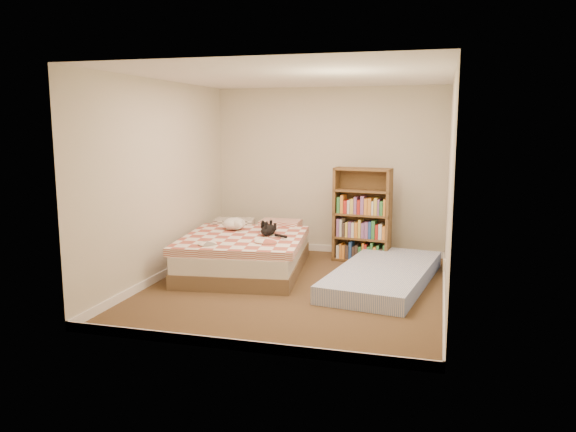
% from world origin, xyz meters
% --- Properties ---
extents(room, '(3.51, 4.01, 2.51)m').
position_xyz_m(room, '(0.00, 0.00, 1.20)').
color(room, '#46321E').
rests_on(room, ground).
extents(bed, '(1.75, 2.27, 0.56)m').
position_xyz_m(bed, '(-0.84, 0.62, 0.26)').
color(bed, brown).
rests_on(bed, room).
extents(bookshelf, '(0.84, 0.36, 1.35)m').
position_xyz_m(bookshelf, '(0.59, 1.54, 0.51)').
color(bookshelf, '#54391D').
rests_on(bookshelf, room).
extents(floor_mattress, '(1.37, 2.43, 0.21)m').
position_xyz_m(floor_mattress, '(1.01, 0.45, 0.10)').
color(floor_mattress, '#758BC4').
rests_on(floor_mattress, room).
extents(black_cat, '(0.35, 0.67, 0.15)m').
position_xyz_m(black_cat, '(-0.52, 0.64, 0.57)').
color(black_cat, black).
rests_on(black_cat, bed).
extents(white_dog, '(0.35, 0.36, 0.17)m').
position_xyz_m(white_dog, '(-1.09, 0.82, 0.59)').
color(white_dog, white).
rests_on(white_dog, bed).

